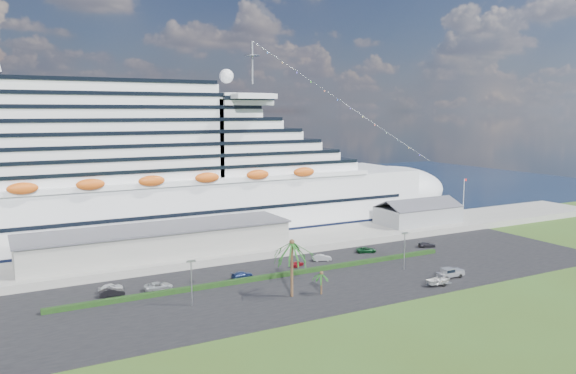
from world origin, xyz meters
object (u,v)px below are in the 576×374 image
cruise_ship (145,178)px  parked_car_3 (242,275)px  boat_trailer (439,280)px  pickup_truck (450,272)px

cruise_ship → parked_car_3: 48.22m
cruise_ship → boat_trailer: size_ratio=31.28×
cruise_ship → boat_trailer: 80.68m
cruise_ship → parked_car_3: size_ratio=41.75×
cruise_ship → boat_trailer: (40.19, -68.23, -15.45)m
pickup_truck → boat_trailer: size_ratio=0.98×
cruise_ship → parked_car_3: bearing=-79.7°
cruise_ship → parked_car_3: (8.14, -44.79, -15.91)m
parked_car_3 → boat_trailer: (32.05, -23.44, 0.46)m
cruise_ship → pickup_truck: 81.28m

